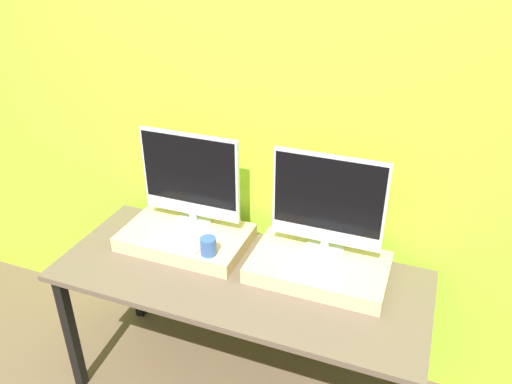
{
  "coord_description": "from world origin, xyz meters",
  "views": [
    {
      "loc": [
        0.76,
        -1.39,
        2.25
      ],
      "look_at": [
        0.0,
        0.59,
        1.1
      ],
      "focal_mm": 35.0,
      "sensor_mm": 36.0,
      "label": 1
    }
  ],
  "objects_px": {
    "monitor_left": "(190,179)",
    "monitor_right": "(328,204)",
    "keyboard_left": "(172,244)",
    "keyboard_right": "(312,277)",
    "mug": "(208,246)"
  },
  "relations": [
    {
      "from": "keyboard_left",
      "to": "keyboard_right",
      "type": "xyz_separation_m",
      "value": [
        0.71,
        0.0,
        0.0
      ]
    },
    {
      "from": "monitor_right",
      "to": "keyboard_right",
      "type": "height_order",
      "value": "monitor_right"
    },
    {
      "from": "keyboard_left",
      "to": "keyboard_right",
      "type": "distance_m",
      "value": 0.71
    },
    {
      "from": "keyboard_left",
      "to": "mug",
      "type": "bearing_deg",
      "value": 0.0
    },
    {
      "from": "monitor_left",
      "to": "monitor_right",
      "type": "bearing_deg",
      "value": 0.0
    },
    {
      "from": "monitor_right",
      "to": "keyboard_right",
      "type": "xyz_separation_m",
      "value": [
        0.0,
        -0.23,
        -0.25
      ]
    },
    {
      "from": "keyboard_left",
      "to": "monitor_right",
      "type": "relative_size",
      "value": 0.55
    },
    {
      "from": "mug",
      "to": "keyboard_right",
      "type": "distance_m",
      "value": 0.51
    },
    {
      "from": "monitor_right",
      "to": "keyboard_right",
      "type": "bearing_deg",
      "value": -90.0
    },
    {
      "from": "mug",
      "to": "monitor_right",
      "type": "relative_size",
      "value": 0.17
    },
    {
      "from": "monitor_left",
      "to": "keyboard_left",
      "type": "xyz_separation_m",
      "value": [
        -0.0,
        -0.23,
        -0.25
      ]
    },
    {
      "from": "mug",
      "to": "monitor_right",
      "type": "distance_m",
      "value": 0.6
    },
    {
      "from": "monitor_left",
      "to": "keyboard_left",
      "type": "bearing_deg",
      "value": -90.0
    },
    {
      "from": "mug",
      "to": "monitor_right",
      "type": "height_order",
      "value": "monitor_right"
    },
    {
      "from": "keyboard_right",
      "to": "monitor_left",
      "type": "bearing_deg",
      "value": 162.07
    }
  ]
}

